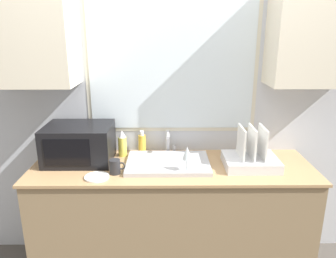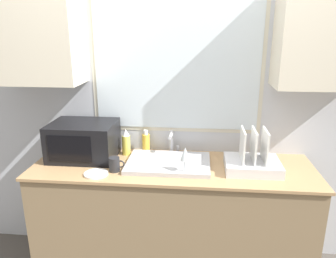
{
  "view_description": "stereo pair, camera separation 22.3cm",
  "coord_description": "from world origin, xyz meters",
  "px_view_note": "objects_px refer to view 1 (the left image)",
  "views": [
    {
      "loc": [
        -0.05,
        -1.86,
        1.83
      ],
      "look_at": [
        -0.03,
        0.27,
        1.17
      ],
      "focal_mm": 35.0,
      "sensor_mm": 36.0,
      "label": 1
    },
    {
      "loc": [
        0.18,
        -1.85,
        1.83
      ],
      "look_at": [
        -0.03,
        0.27,
        1.17
      ],
      "focal_mm": 35.0,
      "sensor_mm": 36.0,
      "label": 2
    }
  ],
  "objects_px": {
    "faucet": "(168,141)",
    "wine_glass": "(187,154)",
    "soap_bottle": "(142,144)",
    "microwave": "(79,143)",
    "mug_near_sink": "(115,167)",
    "spray_bottle": "(122,144)",
    "dish_rack": "(251,158)"
  },
  "relations": [
    {
      "from": "soap_bottle",
      "to": "microwave",
      "type": "bearing_deg",
      "value": -161.59
    },
    {
      "from": "microwave",
      "to": "soap_bottle",
      "type": "height_order",
      "value": "microwave"
    },
    {
      "from": "microwave",
      "to": "wine_glass",
      "type": "bearing_deg",
      "value": -17.75
    },
    {
      "from": "faucet",
      "to": "wine_glass",
      "type": "relative_size",
      "value": 0.91
    },
    {
      "from": "spray_bottle",
      "to": "microwave",
      "type": "bearing_deg",
      "value": -162.79
    },
    {
      "from": "dish_rack",
      "to": "wine_glass",
      "type": "bearing_deg",
      "value": -163.84
    },
    {
      "from": "faucet",
      "to": "spray_bottle",
      "type": "xyz_separation_m",
      "value": [
        -0.35,
        -0.04,
        -0.01
      ]
    },
    {
      "from": "dish_rack",
      "to": "soap_bottle",
      "type": "relative_size",
      "value": 2.04
    },
    {
      "from": "microwave",
      "to": "mug_near_sink",
      "type": "xyz_separation_m",
      "value": [
        0.29,
        -0.23,
        -0.09
      ]
    },
    {
      "from": "microwave",
      "to": "dish_rack",
      "type": "relative_size",
      "value": 1.29
    },
    {
      "from": "microwave",
      "to": "spray_bottle",
      "type": "bearing_deg",
      "value": 17.21
    },
    {
      "from": "microwave",
      "to": "wine_glass",
      "type": "relative_size",
      "value": 2.4
    },
    {
      "from": "mug_near_sink",
      "to": "dish_rack",
      "type": "bearing_deg",
      "value": 6.79
    },
    {
      "from": "microwave",
      "to": "soap_bottle",
      "type": "relative_size",
      "value": 2.63
    },
    {
      "from": "microwave",
      "to": "soap_bottle",
      "type": "bearing_deg",
      "value": 18.41
    },
    {
      "from": "faucet",
      "to": "soap_bottle",
      "type": "distance_m",
      "value": 0.21
    },
    {
      "from": "faucet",
      "to": "dish_rack",
      "type": "xyz_separation_m",
      "value": [
        0.58,
        -0.25,
        -0.05
      ]
    },
    {
      "from": "dish_rack",
      "to": "spray_bottle",
      "type": "height_order",
      "value": "dish_rack"
    },
    {
      "from": "faucet",
      "to": "wine_glass",
      "type": "xyz_separation_m",
      "value": [
        0.12,
        -0.38,
        0.04
      ]
    },
    {
      "from": "dish_rack",
      "to": "microwave",
      "type": "bearing_deg",
      "value": 174.69
    },
    {
      "from": "faucet",
      "to": "microwave",
      "type": "xyz_separation_m",
      "value": [
        -0.65,
        -0.13,
        0.03
      ]
    },
    {
      "from": "spray_bottle",
      "to": "wine_glass",
      "type": "distance_m",
      "value": 0.58
    },
    {
      "from": "microwave",
      "to": "dish_rack",
      "type": "bearing_deg",
      "value": -5.31
    },
    {
      "from": "faucet",
      "to": "spray_bottle",
      "type": "distance_m",
      "value": 0.35
    },
    {
      "from": "dish_rack",
      "to": "wine_glass",
      "type": "height_order",
      "value": "dish_rack"
    },
    {
      "from": "microwave",
      "to": "mug_near_sink",
      "type": "distance_m",
      "value": 0.38
    },
    {
      "from": "mug_near_sink",
      "to": "soap_bottle",
      "type": "bearing_deg",
      "value": 67.45
    },
    {
      "from": "faucet",
      "to": "dish_rack",
      "type": "relative_size",
      "value": 0.49
    },
    {
      "from": "faucet",
      "to": "spray_bottle",
      "type": "height_order",
      "value": "spray_bottle"
    },
    {
      "from": "microwave",
      "to": "soap_bottle",
      "type": "xyz_separation_m",
      "value": [
        0.45,
        0.15,
        -0.06
      ]
    },
    {
      "from": "faucet",
      "to": "mug_near_sink",
      "type": "bearing_deg",
      "value": -135.05
    },
    {
      "from": "spray_bottle",
      "to": "mug_near_sink",
      "type": "height_order",
      "value": "spray_bottle"
    }
  ]
}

